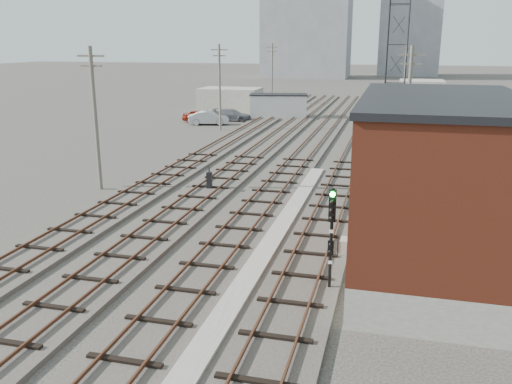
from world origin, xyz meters
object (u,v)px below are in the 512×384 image
(car_red, at_px, (200,116))
(site_trailer, at_px, (279,106))
(car_silver, at_px, (209,118))
(switch_stand, at_px, (209,180))
(car_grey, at_px, (232,115))
(signal_mast, at_px, (331,232))

(car_red, bearing_deg, site_trailer, -44.85)
(site_trailer, distance_m, car_silver, 9.96)
(car_red, distance_m, car_silver, 1.96)
(switch_stand, relative_size, car_grey, 0.30)
(car_red, bearing_deg, car_silver, -123.34)
(signal_mast, height_order, switch_stand, signal_mast)
(signal_mast, relative_size, car_grey, 0.86)
(switch_stand, bearing_deg, car_grey, 95.82)
(switch_stand, xyz_separation_m, site_trailer, (-2.91, 34.48, 0.81))
(site_trailer, xyz_separation_m, car_silver, (-6.57, -7.45, -0.74))
(signal_mast, distance_m, car_grey, 46.67)
(switch_stand, bearing_deg, car_red, 102.67)
(car_silver, distance_m, car_grey, 4.10)
(signal_mast, height_order, car_grey, signal_mast)
(switch_stand, xyz_separation_m, car_red, (-10.96, 28.32, 0.04))
(site_trailer, height_order, car_red, site_trailer)
(car_grey, bearing_deg, site_trailer, -51.84)
(car_silver, bearing_deg, site_trailer, -56.67)
(switch_stand, height_order, car_red, switch_stand)
(car_silver, bearing_deg, switch_stand, -175.93)
(signal_mast, height_order, site_trailer, signal_mast)
(switch_stand, distance_m, car_grey, 31.77)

